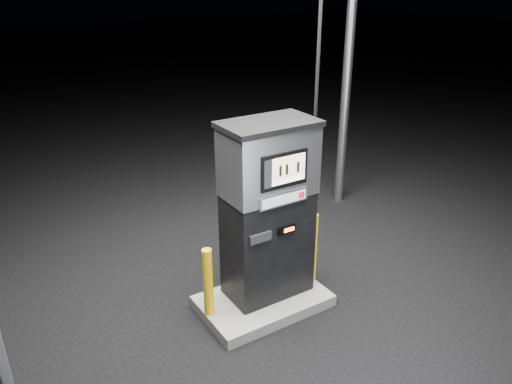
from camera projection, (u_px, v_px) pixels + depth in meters
ground at (263, 306)px, 6.44m from camera, size 80.00×80.00×0.00m
pump_island at (263, 301)px, 6.41m from camera, size 1.60×1.00×0.15m
fuel_dispenser at (268, 210)px, 6.04m from camera, size 1.24×0.68×4.70m
bollard_left at (208, 282)px, 5.88m from camera, size 0.13×0.13×0.89m
bollard_right at (312, 248)px, 6.52m from camera, size 0.17×0.17×0.98m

